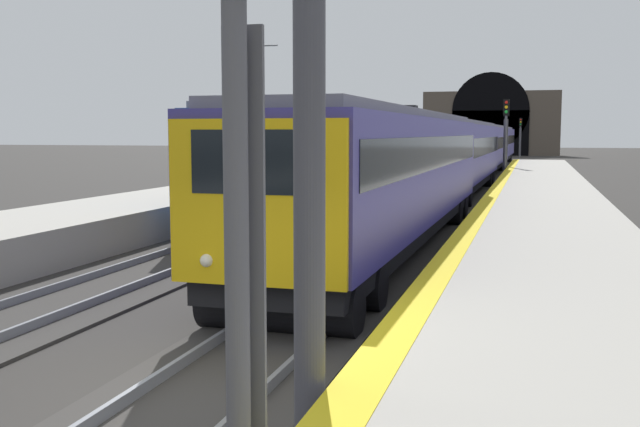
{
  "coord_description": "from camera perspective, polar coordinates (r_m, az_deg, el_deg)",
  "views": [
    {
      "loc": [
        -7.58,
        -3.74,
        3.2
      ],
      "look_at": [
        9.99,
        1.28,
        1.22
      ],
      "focal_mm": 42.05,
      "sensor_mm": 36.0,
      "label": 1
    }
  ],
  "objects": [
    {
      "name": "catenary_mast_near",
      "position": [
        40.35,
        -5.72,
        7.66
      ],
      "size": [
        0.22,
        1.98,
        8.32
      ],
      "color": "#595B60",
      "rests_on": "ground_plane"
    },
    {
      "name": "platform_right",
      "position": [
        8.05,
        18.06,
        -13.71
      ],
      "size": [
        112.0,
        4.03,
        1.0
      ],
      "primitive_type": "cube",
      "color": "#ADA89E",
      "rests_on": "ground_plane"
    },
    {
      "name": "railway_signal_mid",
      "position": [
        49.8,
        13.95,
        6.02
      ],
      "size": [
        0.39,
        0.38,
        5.32
      ],
      "rotation": [
        0.0,
        0.0,
        3.14
      ],
      "color": "#4C4C54",
      "rests_on": "ground_plane"
    },
    {
      "name": "ground_plane",
      "position": [
        9.04,
        -9.98,
        -14.63
      ],
      "size": [
        320.0,
        320.0,
        0.0
      ],
      "primitive_type": "plane",
      "color": "#302D2B"
    },
    {
      "name": "train_adjacent_platform",
      "position": [
        40.06,
        3.9,
        4.94
      ],
      "size": [
        40.41,
        3.15,
        4.98
      ],
      "rotation": [
        0.0,
        0.0,
        3.16
      ],
      "color": "#264C99",
      "rests_on": "ground_plane"
    },
    {
      "name": "tunnel_portal",
      "position": [
        109.01,
        12.86,
        6.72
      ],
      "size": [
        2.68,
        18.87,
        11.56
      ],
      "color": "#51473D",
      "rests_on": "ground_plane"
    },
    {
      "name": "track_main_line",
      "position": [
        9.02,
        -9.99,
        -14.38
      ],
      "size": [
        160.0,
        2.69,
        0.21
      ],
      "color": "#383533",
      "rests_on": "ground_plane"
    },
    {
      "name": "train_main_approaching",
      "position": [
        48.23,
        11.54,
        4.8
      ],
      "size": [
        76.01,
        3.11,
        3.75
      ],
      "rotation": [
        0.0,
        0.0,
        3.13
      ],
      "color": "navy",
      "rests_on": "ground_plane"
    },
    {
      "name": "railway_signal_far",
      "position": [
        99.99,
        15.0,
        5.89
      ],
      "size": [
        0.39,
        0.38,
        5.05
      ],
      "rotation": [
        0.0,
        0.0,
        3.14
      ],
      "color": "#4C4C54",
      "rests_on": "ground_plane"
    },
    {
      "name": "platform_right_edge_strip",
      "position": [
        8.02,
        5.27,
        -9.74
      ],
      "size": [
        112.0,
        0.5,
        0.01
      ],
      "primitive_type": "cube",
      "color": "yellow",
      "rests_on": "platform_right"
    },
    {
      "name": "railway_signal_near",
      "position": [
        4.79,
        -6.33,
        1.98
      ],
      "size": [
        0.39,
        0.38,
        4.83
      ],
      "rotation": [
        0.0,
        0.0,
        3.14
      ],
      "color": "#4C4C54",
      "rests_on": "ground_plane"
    }
  ]
}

